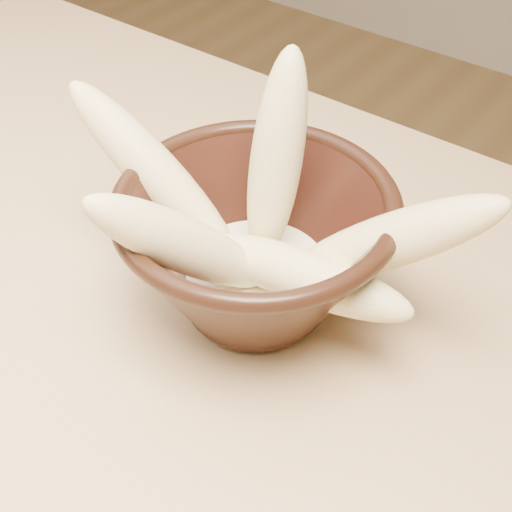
% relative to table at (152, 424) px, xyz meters
% --- Properties ---
extents(table, '(1.20, 0.80, 0.75)m').
position_rel_table_xyz_m(table, '(0.00, 0.00, 0.00)').
color(table, tan).
rests_on(table, ground).
extents(bowl, '(0.20, 0.20, 0.11)m').
position_rel_table_xyz_m(bowl, '(0.03, 0.10, 0.14)').
color(bowl, black).
rests_on(bowl, table).
extents(milk_puddle, '(0.11, 0.11, 0.02)m').
position_rel_table_xyz_m(milk_puddle, '(0.03, 0.10, 0.12)').
color(milk_puddle, '#F7EBC6').
rests_on(milk_puddle, bowl).
extents(banana_upright, '(0.05, 0.09, 0.17)m').
position_rel_table_xyz_m(banana_upright, '(0.03, 0.13, 0.20)').
color(banana_upright, tan).
rests_on(banana_upright, bowl).
extents(banana_left, '(0.16, 0.06, 0.14)m').
position_rel_table_xyz_m(banana_left, '(-0.05, 0.09, 0.18)').
color(banana_left, tan).
rests_on(banana_left, bowl).
extents(banana_right, '(0.16, 0.08, 0.13)m').
position_rel_table_xyz_m(banana_right, '(0.12, 0.13, 0.17)').
color(banana_right, tan).
rests_on(banana_right, bowl).
extents(banana_across, '(0.17, 0.05, 0.05)m').
position_rel_table_xyz_m(banana_across, '(0.08, 0.09, 0.15)').
color(banana_across, tan).
rests_on(banana_across, bowl).
extents(banana_front, '(0.10, 0.14, 0.14)m').
position_rel_table_xyz_m(banana_front, '(0.02, 0.04, 0.18)').
color(banana_front, tan).
rests_on(banana_front, bowl).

